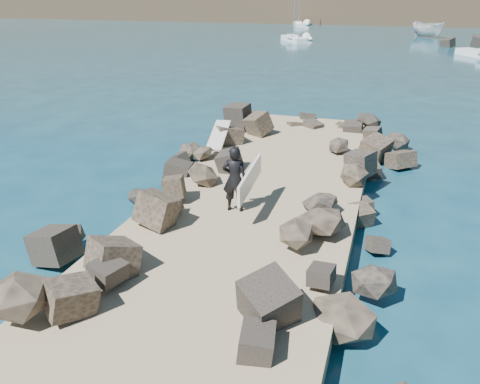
% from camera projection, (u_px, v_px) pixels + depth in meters
% --- Properties ---
extents(ground, '(800.00, 800.00, 0.00)m').
position_uv_depth(ground, '(250.00, 226.00, 13.85)').
color(ground, '#0F384C').
rests_on(ground, ground).
extents(jetty, '(6.00, 26.00, 0.60)m').
position_uv_depth(jetty, '(228.00, 250.00, 11.99)').
color(jetty, '#8C7759').
rests_on(jetty, ground).
extents(riprap_left, '(2.60, 22.00, 1.00)m').
position_uv_depth(riprap_left, '(137.00, 219.00, 13.17)').
color(riprap_left, black).
rests_on(riprap_left, ground).
extents(riprap_right, '(2.60, 22.00, 1.00)m').
position_uv_depth(riprap_right, '(345.00, 251.00, 11.52)').
color(riprap_right, black).
rests_on(riprap_right, ground).
extents(surfboard_resting, '(1.02, 2.50, 0.08)m').
position_uv_depth(surfboard_resting, '(219.00, 138.00, 18.55)').
color(surfboard_resting, beige).
rests_on(surfboard_resting, riprap_left).
extents(boat_imported, '(5.71, 6.02, 2.33)m').
position_uv_depth(boat_imported, '(428.00, 29.00, 69.77)').
color(boat_imported, silver).
rests_on(boat_imported, ground).
extents(surfer_with_board, '(0.91, 2.37, 1.91)m').
position_uv_depth(surfer_with_board, '(237.00, 179.00, 13.07)').
color(surfer_with_board, black).
rests_on(surfer_with_board, jetty).
extents(sailboat_a, '(4.64, 6.19, 7.82)m').
position_uv_depth(sailboat_a, '(293.00, 39.00, 63.99)').
color(sailboat_a, white).
rests_on(sailboat_a, ground).
extents(sailboat_e, '(3.79, 7.83, 9.18)m').
position_uv_depth(sailboat_e, '(299.00, 24.00, 91.72)').
color(sailboat_e, white).
rests_on(sailboat_e, ground).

